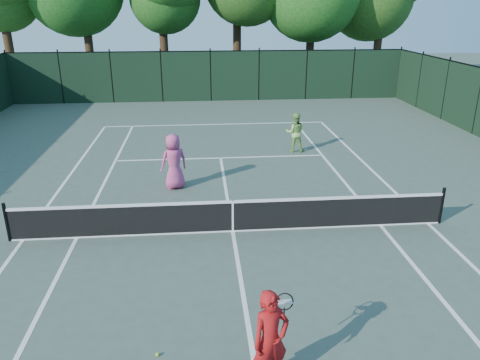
{
  "coord_description": "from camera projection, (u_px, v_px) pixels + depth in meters",
  "views": [
    {
      "loc": [
        -0.82,
        -11.27,
        5.79
      ],
      "look_at": [
        0.29,
        1.0,
        1.1
      ],
      "focal_mm": 35.0,
      "sensor_mm": 36.0,
      "label": 1
    }
  ],
  "objects": [
    {
      "name": "ground",
      "position": [
        233.0,
        231.0,
        12.62
      ],
      "size": [
        90.0,
        90.0,
        0.0
      ],
      "primitive_type": "plane",
      "color": "#435247",
      "rests_on": "ground"
    },
    {
      "name": "sideline_doubles_left",
      "position": [
        23.0,
        240.0,
        12.16
      ],
      "size": [
        0.1,
        23.77,
        0.01
      ],
      "primitive_type": "cube",
      "color": "white",
      "rests_on": "ground"
    },
    {
      "name": "sideline_doubles_right",
      "position": [
        428.0,
        223.0,
        13.08
      ],
      "size": [
        0.1,
        23.77,
        0.01
      ],
      "primitive_type": "cube",
      "color": "white",
      "rests_on": "ground"
    },
    {
      "name": "sideline_singles_left",
      "position": [
        77.0,
        238.0,
        12.28
      ],
      "size": [
        0.1,
        23.77,
        0.01
      ],
      "primitive_type": "cube",
      "color": "white",
      "rests_on": "ground"
    },
    {
      "name": "sideline_singles_right",
      "position": [
        380.0,
        225.0,
        12.97
      ],
      "size": [
        0.1,
        23.77,
        0.01
      ],
      "primitive_type": "cube",
      "color": "white",
      "rests_on": "ground"
    },
    {
      "name": "baseline_far",
      "position": [
        215.0,
        124.0,
        23.68
      ],
      "size": [
        10.97,
        0.1,
        0.01
      ],
      "primitive_type": "cube",
      "color": "white",
      "rests_on": "ground"
    },
    {
      "name": "service_line_far",
      "position": [
        221.0,
        158.0,
        18.58
      ],
      "size": [
        8.23,
        0.1,
        0.01
      ],
      "primitive_type": "cube",
      "color": "white",
      "rests_on": "ground"
    },
    {
      "name": "center_service_line",
      "position": [
        233.0,
        231.0,
        12.62
      ],
      "size": [
        0.1,
        12.8,
        0.01
      ],
      "primitive_type": "cube",
      "color": "white",
      "rests_on": "ground"
    },
    {
      "name": "tennis_net",
      "position": [
        233.0,
        215.0,
        12.45
      ],
      "size": [
        11.69,
        0.09,
        1.06
      ],
      "color": "black",
      "rests_on": "ground"
    },
    {
      "name": "fence_far",
      "position": [
        211.0,
        77.0,
        28.84
      ],
      "size": [
        24.0,
        0.05,
        3.0
      ],
      "primitive_type": "cube",
      "color": "black",
      "rests_on": "ground"
    },
    {
      "name": "coach",
      "position": [
        271.0,
        340.0,
        7.28
      ],
      "size": [
        0.82,
        0.84,
        1.73
      ],
      "rotation": [
        0.0,
        0.0,
        0.36
      ],
      "color": "#AC1315",
      "rests_on": "ground"
    },
    {
      "name": "player_pink",
      "position": [
        174.0,
        162.0,
        15.28
      ],
      "size": [
        1.06,
        0.91,
        1.84
      ],
      "rotation": [
        0.0,
        0.0,
        3.57
      ],
      "color": "#C8467F",
      "rests_on": "ground"
    },
    {
      "name": "player_green",
      "position": [
        295.0,
        132.0,
        19.14
      ],
      "size": [
        0.83,
        0.67,
        1.61
      ],
      "rotation": [
        0.0,
        0.0,
        3.06
      ],
      "color": "#8CBA5D",
      "rests_on": "ground"
    },
    {
      "name": "loose_ball_midcourt",
      "position": [
        157.0,
        354.0,
        8.17
      ],
      "size": [
        0.07,
        0.07,
        0.07
      ],
      "primitive_type": "sphere",
      "color": "#AECA29",
      "rests_on": "ground"
    }
  ]
}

